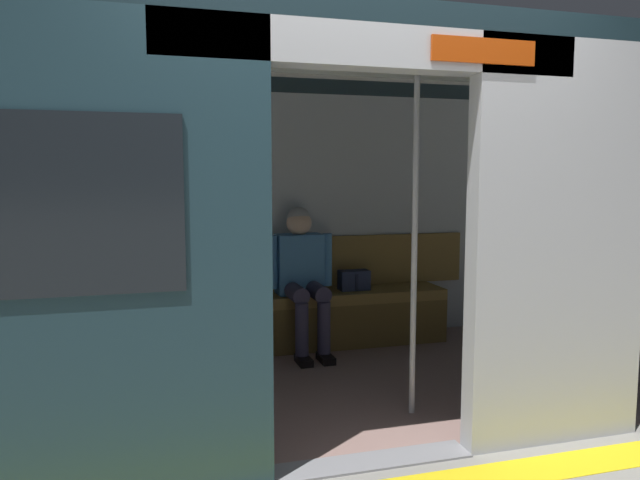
% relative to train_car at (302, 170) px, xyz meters
% --- Properties ---
extents(ground_plane, '(60.00, 60.00, 0.00)m').
position_rel_train_car_xyz_m(ground_plane, '(-0.08, 1.13, -1.50)').
color(ground_plane, gray).
extents(train_car, '(6.40, 2.56, 2.28)m').
position_rel_train_car_xyz_m(train_car, '(0.00, 0.00, 0.00)').
color(train_car, silver).
rests_on(train_car, ground_plane).
extents(bench_seat, '(2.84, 0.44, 0.47)m').
position_rel_train_car_xyz_m(bench_seat, '(-0.08, -0.92, -1.14)').
color(bench_seat, olive).
rests_on(bench_seat, ground_plane).
extents(person_seated, '(0.55, 0.68, 1.20)m').
position_rel_train_car_xyz_m(person_seated, '(-0.22, -0.87, -0.81)').
color(person_seated, '#4C8CC6').
rests_on(person_seated, ground_plane).
extents(handbag, '(0.26, 0.15, 0.17)m').
position_rel_train_car_xyz_m(handbag, '(-0.71, -0.97, -0.94)').
color(handbag, '#262D4C').
rests_on(handbag, bench_seat).
extents(book, '(0.23, 0.26, 0.03)m').
position_rel_train_car_xyz_m(book, '(0.22, -0.98, -1.01)').
color(book, '#33723F').
rests_on(book, bench_seat).
extents(grab_pole_door, '(0.04, 0.04, 2.14)m').
position_rel_train_car_xyz_m(grab_pole_door, '(0.39, 0.68, -0.43)').
color(grab_pole_door, silver).
rests_on(grab_pole_door, ground_plane).
extents(grab_pole_far, '(0.04, 0.04, 2.14)m').
position_rel_train_car_xyz_m(grab_pole_far, '(-0.54, 0.60, -0.43)').
color(grab_pole_far, silver).
rests_on(grab_pole_far, ground_plane).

